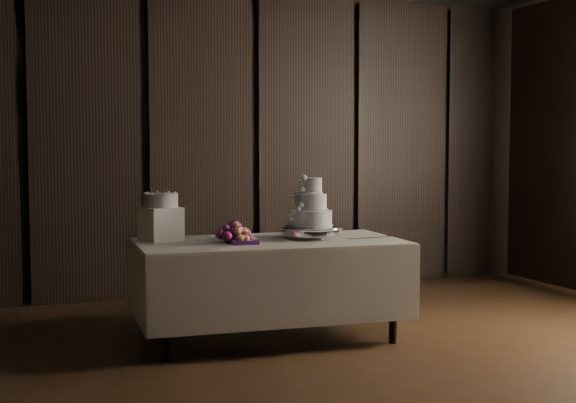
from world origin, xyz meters
The scene contains 8 objects.
room centered at (0.00, 0.00, 1.50)m, with size 6.08×7.08×3.08m.
display_table centered at (-0.61, 1.52, 0.42)m, with size 2.05×1.16×0.76m.
cake_stand centered at (-0.26, 1.54, 0.81)m, with size 0.48×0.48×0.09m, color silver.
wedding_cake centered at (-0.29, 1.52, 1.00)m, with size 0.35×0.31×0.38m.
bouquet centered at (-0.91, 1.46, 0.83)m, with size 0.30×0.40×0.19m, color #C4545D, non-canonical shape.
box_pedestal centered at (-1.38, 1.80, 0.89)m, with size 0.26×0.26×0.25m, color white.
small_cake centered at (-1.38, 1.80, 1.06)m, with size 0.26×0.26×0.10m, color white.
cake_knife centered at (0.09, 1.34, 0.77)m, with size 0.37×0.02×0.01m, color silver.
Camera 1 is at (-2.63, -4.13, 1.47)m, focal length 50.00 mm.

